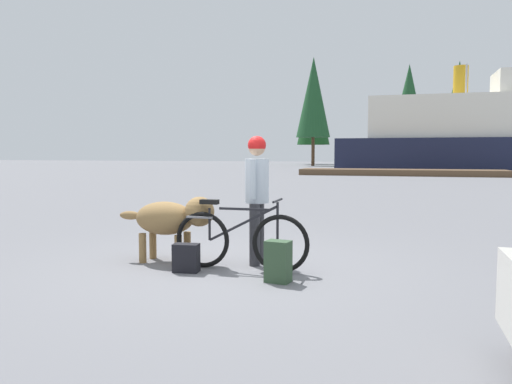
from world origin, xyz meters
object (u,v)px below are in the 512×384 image
at_px(bicycle, 240,239).
at_px(person_cyclist, 257,187).
at_px(ferry_boat, 501,135).
at_px(sailboat_moored, 463,166).
at_px(dog, 172,218).
at_px(handbag_pannier, 186,258).
at_px(backpack, 278,261).

bearing_deg(bicycle, person_cyclist, 73.97).
xyz_separation_m(ferry_boat, sailboat_moored, (-2.87, -2.17, -2.34)).
relative_size(dog, ferry_boat, 0.06).
bearing_deg(person_cyclist, handbag_pannier, -136.68).
bearing_deg(sailboat_moored, handbag_pannier, -101.68).
relative_size(bicycle, dog, 1.26).
height_order(person_cyclist, backpack, person_cyclist).
distance_m(backpack, handbag_pannier, 1.24).
relative_size(backpack, sailboat_moored, 0.06).
xyz_separation_m(backpack, ferry_boat, (8.71, 36.52, 2.60)).
bearing_deg(dog, backpack, -21.19).
height_order(person_cyclist, dog, person_cyclist).
bearing_deg(backpack, person_cyclist, 120.44).
height_order(person_cyclist, sailboat_moored, sailboat_moored).
distance_m(dog, backpack, 1.80).
distance_m(bicycle, person_cyclist, 0.77).
bearing_deg(backpack, sailboat_moored, 80.36).
bearing_deg(handbag_pannier, person_cyclist, 43.32).
height_order(dog, sailboat_moored, sailboat_moored).
distance_m(bicycle, handbag_pannier, 0.71).
bearing_deg(person_cyclist, backpack, -59.56).
xyz_separation_m(backpack, handbag_pannier, (-1.23, 0.16, -0.06)).
relative_size(backpack, handbag_pannier, 1.36).
height_order(dog, backpack, dog).
xyz_separation_m(person_cyclist, ferry_boat, (9.21, 35.67, 1.80)).
bearing_deg(handbag_pannier, ferry_boat, 74.72).
xyz_separation_m(bicycle, sailboat_moored, (6.45, 33.90, 0.10)).
xyz_separation_m(bicycle, handbag_pannier, (-0.61, -0.29, -0.22)).
xyz_separation_m(handbag_pannier, ferry_boat, (9.94, 36.36, 2.66)).
bearing_deg(sailboat_moored, backpack, -99.64).
xyz_separation_m(dog, backpack, (1.65, -0.64, -0.36)).
xyz_separation_m(bicycle, ferry_boat, (9.32, 36.07, 2.44)).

